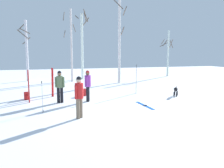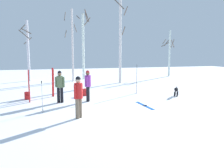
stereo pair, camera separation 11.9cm
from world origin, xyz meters
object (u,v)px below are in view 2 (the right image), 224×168
(birch_tree_4, at_px, (120,39))
(ski_poles_0, at_px, (42,95))
(person_2, at_px, (78,94))
(ski_pair_lying_0, at_px, (145,105))
(dog, at_px, (176,90))
(water_bottle_0, at_px, (78,104))
(ski_pair_planted_2, at_px, (53,82))
(person_0, at_px, (88,84))
(backpack_0, at_px, (84,92))
(ski_pair_planted_0, at_px, (137,79))
(birch_tree_1, at_px, (28,49))
(birch_tree_5, at_px, (169,52))
(ski_pair_planted_1, at_px, (29,86))
(person_1, at_px, (60,84))
(birch_tree_3, at_px, (83,44))
(backpack_1, at_px, (27,96))
(birch_tree_2, at_px, (72,44))

(birch_tree_4, bearing_deg, ski_poles_0, -127.46)
(person_2, distance_m, ski_pair_lying_0, 3.84)
(dog, bearing_deg, water_bottle_0, -171.75)
(ski_pair_planted_2, bearing_deg, person_0, -48.51)
(backpack_0, bearing_deg, ski_pair_planted_0, -1.72)
(ski_poles_0, bearing_deg, birch_tree_1, 95.75)
(ski_pair_planted_0, relative_size, birch_tree_5, 0.36)
(ski_pair_planted_2, height_order, ski_pair_lying_0, ski_pair_planted_2)
(ski_poles_0, distance_m, water_bottle_0, 1.94)
(ski_pair_planted_2, xyz_separation_m, ski_pair_lying_0, (4.31, -3.88, -0.86))
(ski_pair_planted_2, distance_m, birch_tree_4, 8.50)
(ski_pair_planted_1, bearing_deg, person_0, -11.90)
(person_0, relative_size, person_1, 1.00)
(person_0, bearing_deg, birch_tree_1, 108.45)
(birch_tree_5, bearing_deg, birch_tree_3, 179.99)
(person_2, xyz_separation_m, birch_tree_3, (2.65, 14.13, 2.56))
(ski_pair_lying_0, bearing_deg, birch_tree_3, 93.80)
(backpack_0, bearing_deg, backpack_1, -176.89)
(ski_pair_planted_0, bearing_deg, ski_pair_planted_1, -171.82)
(backpack_0, height_order, birch_tree_2, birch_tree_2)
(birch_tree_2, bearing_deg, backpack_0, -91.87)
(birch_tree_1, bearing_deg, birch_tree_2, -22.12)
(ski_pair_planted_0, distance_m, ski_poles_0, 6.79)
(person_0, height_order, birch_tree_3, birch_tree_3)
(backpack_1, xyz_separation_m, birch_tree_1, (-0.42, 9.45, 2.80))
(ski_pair_planted_2, relative_size, backpack_0, 4.00)
(birch_tree_5, bearing_deg, ski_pair_planted_0, -130.46)
(person_2, distance_m, ski_pair_planted_1, 4.29)
(person_0, bearing_deg, ski_pair_lying_0, -36.43)
(ski_pair_lying_0, relative_size, backpack_0, 4.23)
(ski_pair_planted_0, bearing_deg, birch_tree_2, 112.63)
(person_2, xyz_separation_m, birch_tree_5, (12.59, 14.13, 1.80))
(dog, bearing_deg, ski_pair_lying_0, -148.73)
(person_2, relative_size, backpack_0, 3.90)
(ski_pair_planted_0, xyz_separation_m, water_bottle_0, (-4.26, -2.56, -0.83))
(person_2, height_order, ski_pair_planted_0, ski_pair_planted_0)
(ski_pair_lying_0, height_order, birch_tree_2, birch_tree_2)
(birch_tree_2, bearing_deg, birch_tree_1, 157.88)
(birch_tree_1, bearing_deg, ski_poles_0, -84.25)
(ski_pair_planted_0, bearing_deg, birch_tree_4, 82.30)
(person_0, bearing_deg, ski_pair_planted_0, 24.14)
(water_bottle_0, bearing_deg, birch_tree_1, 103.99)
(ski_pair_planted_1, relative_size, birch_tree_2, 0.26)
(person_0, relative_size, person_2, 1.00)
(person_0, height_order, dog, person_0)
(ski_pair_planted_2, relative_size, birch_tree_2, 0.26)
(water_bottle_0, bearing_deg, ski_pair_planted_0, 31.04)
(person_1, xyz_separation_m, birch_tree_1, (-2.18, 10.84, 2.03))
(ski_poles_0, height_order, birch_tree_5, birch_tree_5)
(dog, height_order, birch_tree_3, birch_tree_3)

